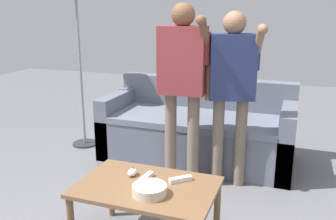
# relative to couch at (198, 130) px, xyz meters

# --- Properties ---
(couch) EXTENTS (1.90, 0.86, 0.79)m
(couch) POSITION_rel_couch_xyz_m (0.00, 0.00, 0.00)
(couch) COLOR slate
(couch) RESTS_ON ground
(coffee_table) EXTENTS (0.86, 0.57, 0.43)m
(coffee_table) POSITION_rel_couch_xyz_m (0.09, -1.57, 0.09)
(coffee_table) COLOR brown
(coffee_table) RESTS_ON ground
(snack_bowl) EXTENTS (0.21, 0.21, 0.06)m
(snack_bowl) POSITION_rel_couch_xyz_m (0.16, -1.67, 0.18)
(snack_bowl) COLOR beige
(snack_bowl) RESTS_ON coffee_table
(game_remote_nunchuk) EXTENTS (0.06, 0.09, 0.05)m
(game_remote_nunchuk) POSITION_rel_couch_xyz_m (-0.05, -1.48, 0.17)
(game_remote_nunchuk) COLOR white
(game_remote_nunchuk) RESTS_ON coffee_table
(player_center) EXTENTS (0.47, 0.34, 1.55)m
(player_center) POSITION_rel_couch_xyz_m (0.02, -0.62, 0.69)
(player_center) COLOR #756656
(player_center) RESTS_ON ground
(player_right) EXTENTS (0.48, 0.32, 1.48)m
(player_right) POSITION_rel_couch_xyz_m (0.42, -0.52, 0.64)
(player_right) COLOR #756656
(player_right) RESTS_ON ground
(game_remote_wand_near) EXTENTS (0.14, 0.13, 0.03)m
(game_remote_wand_near) POSITION_rel_couch_xyz_m (0.28, -1.45, 0.16)
(game_remote_wand_near) COLOR white
(game_remote_wand_near) RESTS_ON coffee_table
(game_remote_wand_far) EXTENTS (0.05, 0.16, 0.03)m
(game_remote_wand_far) POSITION_rel_couch_xyz_m (0.06, -1.51, 0.16)
(game_remote_wand_far) COLOR white
(game_remote_wand_far) RESTS_ON coffee_table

